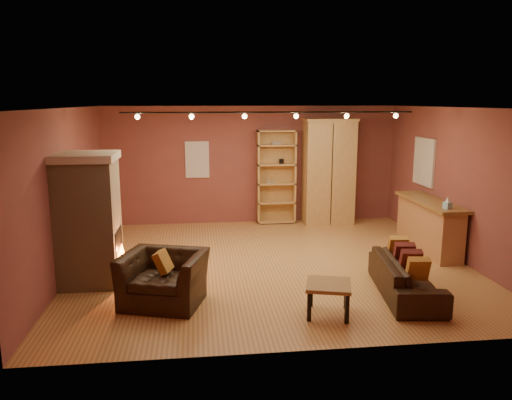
{
  "coord_description": "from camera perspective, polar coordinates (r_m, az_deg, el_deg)",
  "views": [
    {
      "loc": [
        -1.31,
        -8.6,
        2.92
      ],
      "look_at": [
        -0.26,
        0.2,
        1.15
      ],
      "focal_mm": 35.0,
      "sensor_mm": 36.0,
      "label": 1
    }
  ],
  "objects": [
    {
      "name": "coffee_table",
      "position": [
        7.04,
        8.3,
        -9.91
      ],
      "size": [
        0.74,
        0.74,
        0.46
      ],
      "rotation": [
        0.0,
        0.0,
        -0.27
      ],
      "color": "olive",
      "rests_on": "floor"
    },
    {
      "name": "back_window",
      "position": [
        11.91,
        -6.74,
        4.61
      ],
      "size": [
        0.56,
        0.04,
        0.86
      ],
      "primitive_type": "cube",
      "color": "silver",
      "rests_on": "back_wall"
    },
    {
      "name": "fireplace",
      "position": [
        8.4,
        -18.55,
        -2.1
      ],
      "size": [
        1.01,
        0.98,
        2.12
      ],
      "color": "tan",
      "rests_on": "floor"
    },
    {
      "name": "back_wall",
      "position": [
        12.02,
        -0.5,
        4.03
      ],
      "size": [
        7.0,
        0.02,
        2.8
      ],
      "primitive_type": "cube",
      "color": "brown",
      "rests_on": "floor"
    },
    {
      "name": "ceiling",
      "position": [
        8.7,
        1.87,
        10.5
      ],
      "size": [
        7.0,
        7.0,
        0.0
      ],
      "primitive_type": "plane",
      "rotation": [
        3.14,
        0.0,
        0.0
      ],
      "color": "brown",
      "rests_on": "back_wall"
    },
    {
      "name": "loveseat",
      "position": [
        7.97,
        16.8,
        -7.72
      ],
      "size": [
        0.83,
        1.98,
        0.79
      ],
      "rotation": [
        0.0,
        0.0,
        1.43
      ],
      "color": "black",
      "rests_on": "floor"
    },
    {
      "name": "floor",
      "position": [
        9.18,
        1.76,
        -7.26
      ],
      "size": [
        7.0,
        7.0,
        0.0
      ],
      "primitive_type": "plane",
      "color": "#A4703A",
      "rests_on": "ground"
    },
    {
      "name": "track_rail",
      "position": [
        8.9,
        1.67,
        9.79
      ],
      "size": [
        5.2,
        0.09,
        0.13
      ],
      "color": "black",
      "rests_on": "ceiling"
    },
    {
      "name": "right_wall",
      "position": [
        9.97,
        22.14,
        1.69
      ],
      "size": [
        0.02,
        6.5,
        2.8
      ],
      "primitive_type": "cube",
      "color": "brown",
      "rests_on": "floor"
    },
    {
      "name": "armchair",
      "position": [
        7.43,
        -10.54,
        -7.86
      ],
      "size": [
        1.32,
        1.05,
        1.01
      ],
      "rotation": [
        0.0,
        0.0,
        -0.29
      ],
      "color": "black",
      "rests_on": "floor"
    },
    {
      "name": "right_window",
      "position": [
        11.16,
        18.66,
        4.16
      ],
      "size": [
        0.05,
        0.9,
        1.0
      ],
      "primitive_type": "cube",
      "color": "silver",
      "rests_on": "right_wall"
    },
    {
      "name": "left_wall",
      "position": [
        9.01,
        -20.79,
        0.84
      ],
      "size": [
        0.02,
        6.5,
        2.8
      ],
      "primitive_type": "cube",
      "color": "brown",
      "rests_on": "floor"
    },
    {
      "name": "armoire",
      "position": [
        12.06,
        8.28,
        3.27
      ],
      "size": [
        1.23,
        0.7,
        2.51
      ],
      "color": "tan",
      "rests_on": "floor"
    },
    {
      "name": "bar_counter",
      "position": [
        10.4,
        19.13,
        -2.72
      ],
      "size": [
        0.57,
        2.12,
        1.01
      ],
      "color": "tan",
      "rests_on": "floor"
    },
    {
      "name": "bookcase",
      "position": [
        12.02,
        2.28,
        2.76
      ],
      "size": [
        0.92,
        0.36,
        2.24
      ],
      "color": "tan",
      "rests_on": "floor"
    },
    {
      "name": "tissue_box",
      "position": [
        9.59,
        21.04,
        -0.4
      ],
      "size": [
        0.14,
        0.14,
        0.21
      ],
      "rotation": [
        0.0,
        0.0,
        0.34
      ],
      "color": "#8AC1DD",
      "rests_on": "bar_counter"
    }
  ]
}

